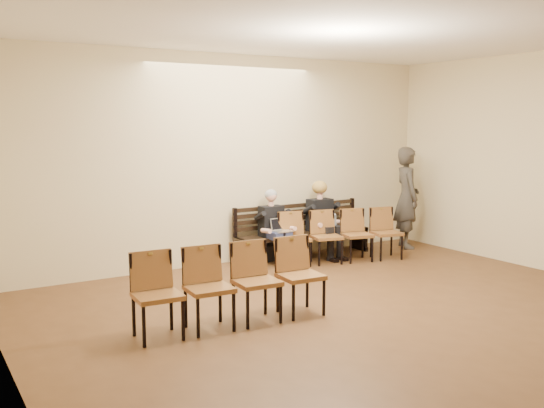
# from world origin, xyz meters

# --- Properties ---
(ground) EXTENTS (10.00, 10.00, 0.00)m
(ground) POSITION_xyz_m (0.00, 0.00, 0.00)
(ground) COLOR brown
(ground) RESTS_ON ground
(room_walls) EXTENTS (8.02, 10.01, 3.51)m
(room_walls) POSITION_xyz_m (0.00, 0.79, 2.54)
(room_walls) COLOR beige
(room_walls) RESTS_ON ground
(bench) EXTENTS (2.60, 0.90, 0.45)m
(bench) POSITION_xyz_m (1.24, 4.65, 0.23)
(bench) COLOR black
(bench) RESTS_ON ground
(seated_man) EXTENTS (0.49, 0.68, 1.18)m
(seated_man) POSITION_xyz_m (0.55, 4.53, 0.59)
(seated_man) COLOR black
(seated_man) RESTS_ON ground
(seated_woman) EXTENTS (0.54, 0.75, 1.26)m
(seated_woman) POSITION_xyz_m (1.57, 4.53, 0.63)
(seated_woman) COLOR black
(seated_woman) RESTS_ON ground
(laptop) EXTENTS (0.33, 0.27, 0.22)m
(laptop) POSITION_xyz_m (0.58, 4.30, 0.56)
(laptop) COLOR silver
(laptop) RESTS_ON bench
(water_bottle) EXTENTS (0.07, 0.07, 0.22)m
(water_bottle) POSITION_xyz_m (1.64, 4.28, 0.56)
(water_bottle) COLOR silver
(water_bottle) RESTS_ON bench
(bag) EXTENTS (0.42, 0.32, 0.28)m
(bag) POSITION_xyz_m (0.57, 4.75, 0.14)
(bag) COLOR black
(bag) RESTS_ON ground
(passerby) EXTENTS (0.81, 0.95, 2.21)m
(passerby) POSITION_xyz_m (3.39, 4.33, 1.10)
(passerby) COLOR #39342E
(passerby) RESTS_ON ground
(chair_row_front) EXTENTS (2.24, 0.99, 0.90)m
(chair_row_front) POSITION_xyz_m (1.59, 4.00, 0.45)
(chair_row_front) COLOR brown
(chair_row_front) RESTS_ON ground
(chair_row_back) EXTENTS (2.36, 0.66, 0.96)m
(chair_row_back) POSITION_xyz_m (-1.54, 2.06, 0.48)
(chair_row_back) COLOR brown
(chair_row_back) RESTS_ON ground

